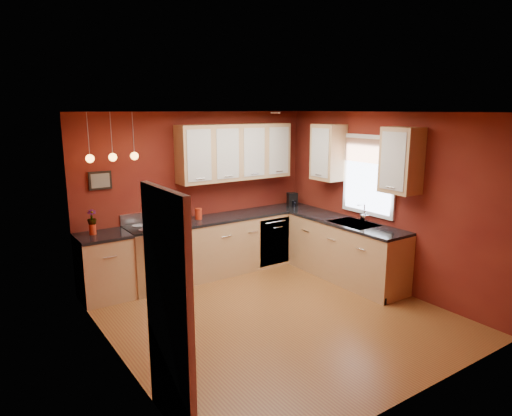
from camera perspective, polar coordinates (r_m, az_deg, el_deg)
floor at (r=6.12m, az=2.41°, el=-13.27°), size 4.20×4.20×0.00m
ceiling at (r=5.52m, az=2.65°, el=11.88°), size 4.00×4.20×0.02m
wall_back at (r=7.43m, az=-7.19°, el=1.81°), size 4.00×0.02×2.60m
wall_front at (r=4.25m, az=19.79°, el=-6.79°), size 4.00×0.02×2.60m
wall_left at (r=4.80m, az=-17.07°, el=-4.45°), size 0.02×4.20×2.60m
wall_right at (r=7.03m, az=15.72°, el=0.85°), size 0.02×4.20×2.60m
base_cabinets_back_left at (r=6.80m, az=-18.38°, el=-7.14°), size 0.70×0.60×0.90m
base_cabinets_back_right at (r=7.73m, az=-1.17°, el=-4.16°), size 2.54×0.60×0.90m
base_cabinets_right at (r=7.32m, az=11.11°, el=-5.35°), size 0.60×2.10×0.90m
counter_back_left at (r=6.66m, az=-18.65°, el=-3.32°), size 0.70×0.62×0.04m
counter_back_right at (r=7.61m, az=-1.18°, el=-0.77°), size 2.54×0.62×0.04m
counter_right at (r=7.19m, az=11.26°, el=-1.78°), size 0.62×2.10×0.04m
gas_range at (r=7.00m, az=-12.63°, el=-5.96°), size 0.76×0.64×1.11m
dishwasher_front at (r=7.70m, az=2.33°, el=-4.23°), size 0.60×0.02×0.80m
sink at (r=7.09m, az=12.13°, el=-2.05°), size 0.50×0.70×0.33m
window at (r=7.14m, az=13.93°, el=4.29°), size 0.06×1.02×1.22m
door_left_wall at (r=3.84m, az=-10.85°, el=-12.75°), size 0.12×0.82×2.05m
upper_cabinets_back at (r=7.48m, az=-2.59°, el=7.00°), size 2.00×0.35×0.90m
upper_cabinets_right at (r=7.02m, az=13.06°, el=6.35°), size 0.35×1.95×0.90m
wall_picture at (r=6.80m, az=-18.90°, el=3.27°), size 0.32×0.03×0.26m
pendant_lights at (r=6.47m, az=-17.47°, el=6.14°), size 0.71×0.11×0.66m
red_canister at (r=7.21m, az=-7.20°, el=-0.73°), size 0.11×0.11×0.17m
red_vase at (r=6.68m, az=-19.75°, el=-2.52°), size 0.09×0.09×0.15m
flowers at (r=6.64m, az=-19.85°, el=-1.15°), size 0.15×0.15×0.22m
coffee_maker at (r=8.14m, az=4.57°, el=1.00°), size 0.20×0.20×0.24m
soap_pump at (r=7.05m, az=13.44°, el=-1.12°), size 0.10×0.10×0.21m
dish_towel at (r=6.67m, az=-12.29°, el=-6.53°), size 0.24×0.02×0.33m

